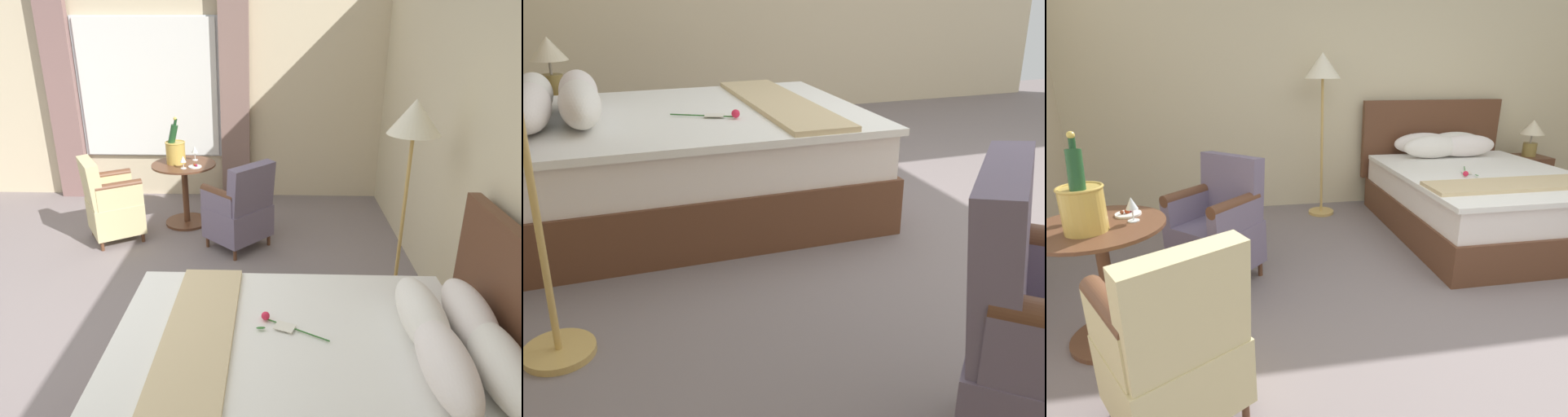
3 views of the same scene
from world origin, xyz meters
TOP-DOWN VIEW (x-y plane):
  - ground_plane at (0.00, 0.00)m, footprint 8.20×8.20m
  - wall_headboard_side at (0.00, 2.99)m, footprint 6.82×0.12m
  - wall_window_side at (-3.39, 0.00)m, footprint 0.27×5.99m
  - bed at (0.68, 1.86)m, footprint 1.68×2.14m
  - floor_lamp_brass at (-0.69, 2.57)m, footprint 0.37×0.37m
  - side_table_round at (-2.37, 0.57)m, footprint 0.71×0.71m
  - champagne_bucket at (-2.39, 0.48)m, footprint 0.22×0.22m
  - wine_glass_near_bucket at (-2.19, 0.61)m, footprint 0.07×0.07m
  - wine_glass_near_edge at (-2.51, 0.68)m, footprint 0.07×0.07m
  - snack_plate at (-2.24, 0.72)m, footprint 0.14×0.14m
  - armchair_by_window at (-1.76, 1.25)m, footprint 0.76×0.76m
  - armchair_facing_bed at (-1.91, -0.14)m, footprint 0.71×0.72m

SIDE VIEW (x-z plane):
  - ground_plane at x=0.00m, z-range 0.00..0.00m
  - bed at x=0.68m, z-range -0.24..0.96m
  - armchair_facing_bed at x=-1.91m, z-range -0.05..0.86m
  - side_table_round at x=-2.37m, z-range 0.05..0.77m
  - armchair_by_window at x=-1.76m, z-range -0.05..0.88m
  - snack_plate at x=-2.24m, z-range 0.71..0.75m
  - wine_glass_near_bucket at x=-2.19m, z-range 0.75..0.89m
  - wine_glass_near_edge at x=-2.51m, z-range 0.76..0.92m
  - champagne_bucket at x=-2.39m, z-range 0.62..1.13m
  - wall_window_side at x=-3.39m, z-range 0.00..2.82m
  - wall_headboard_side at x=0.00m, z-range 0.00..2.83m
  - floor_lamp_brass at x=-0.69m, z-range 0.60..2.30m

